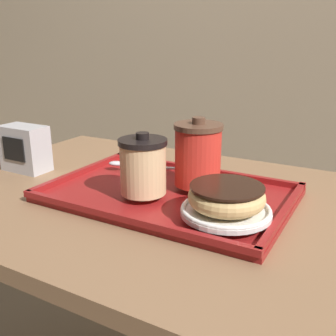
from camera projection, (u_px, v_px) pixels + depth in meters
The scene contains 9 objects.
wall_behind at pixel (303, 2), 1.57m from camera, with size 8.00×0.05×2.40m.
cafe_table at pixel (170, 265), 0.84m from camera, with size 1.05×0.67×0.75m.
serving_tray at pixel (168, 195), 0.79m from camera, with size 0.47×0.31×0.02m.
coffee_cup_front at pixel (143, 166), 0.74m from camera, with size 0.09×0.09×0.12m.
coffee_cup_rear at pixel (198, 154), 0.78m from camera, with size 0.10×0.10×0.14m.
plate_with_chocolate_donut at pixel (226, 211), 0.66m from camera, with size 0.15×0.15×0.01m.
donut_chocolate_glazed at pixel (227, 196), 0.65m from camera, with size 0.13×0.13×0.04m.
spoon at pixel (127, 165), 0.91m from camera, with size 0.16×0.07×0.01m.
napkin_dispenser at pixel (25, 148), 0.95m from camera, with size 0.11×0.07×0.11m.
Camera 1 is at (0.36, -0.65, 1.05)m, focal length 42.00 mm.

